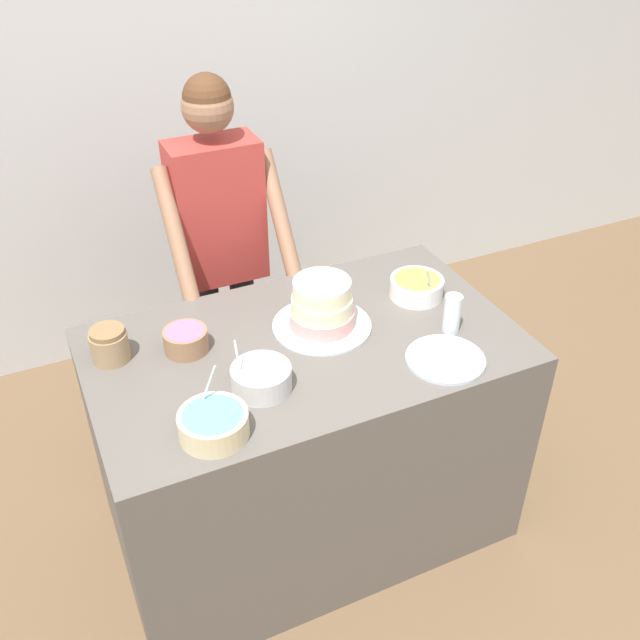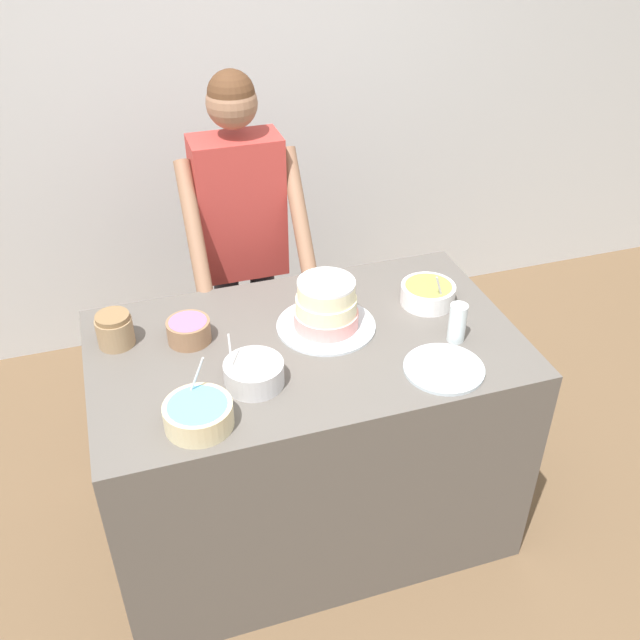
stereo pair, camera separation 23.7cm
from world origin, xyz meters
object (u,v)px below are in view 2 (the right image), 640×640
at_px(frosting_bowl_white, 254,373).
at_px(frosting_bowl_blue, 198,414).
at_px(frosting_bowl_olive, 428,293).
at_px(stoneware_jar, 115,330).
at_px(drinking_glass, 457,323).
at_px(cake, 326,308).
at_px(frosting_bowl_purple, 189,330).
at_px(ceramic_plate, 444,369).
at_px(person_baker, 241,226).

bearing_deg(frosting_bowl_white, frosting_bowl_blue, -145.50).
height_order(frosting_bowl_olive, stoneware_jar, frosting_bowl_olive).
relative_size(frosting_bowl_white, drinking_glass, 1.35).
height_order(cake, drinking_glass, cake).
height_order(frosting_bowl_white, frosting_bowl_olive, frosting_bowl_white).
xyz_separation_m(frosting_bowl_white, drinking_glass, (0.72, 0.02, 0.03)).
relative_size(frosting_bowl_purple, drinking_glass, 1.06).
relative_size(frosting_bowl_purple, frosting_bowl_blue, 0.73).
bearing_deg(drinking_glass, cake, 152.56).
bearing_deg(frosting_bowl_purple, ceramic_plate, -28.76).
distance_m(frosting_bowl_white, frosting_bowl_blue, 0.24).
relative_size(frosting_bowl_purple, frosting_bowl_white, 0.78).
relative_size(drinking_glass, ceramic_plate, 0.53).
bearing_deg(frosting_bowl_white, person_baker, 79.78).
height_order(person_baker, frosting_bowl_olive, person_baker).
bearing_deg(frosting_bowl_purple, drinking_glass, -17.60).
relative_size(cake, ceramic_plate, 1.33).
relative_size(frosting_bowl_purple, frosting_bowl_olive, 0.75).
distance_m(frosting_bowl_white, drinking_glass, 0.72).
bearing_deg(frosting_bowl_purple, stoneware_jar, 166.89).
distance_m(frosting_bowl_purple, frosting_bowl_olive, 0.89).
distance_m(drinking_glass, ceramic_plate, 0.19).
bearing_deg(cake, person_baker, 102.95).
height_order(person_baker, frosting_bowl_purple, person_baker).
relative_size(person_baker, drinking_glass, 11.55).
bearing_deg(cake, frosting_bowl_white, -144.25).
bearing_deg(frosting_bowl_purple, person_baker, 61.93).
relative_size(person_baker, stoneware_jar, 13.15).
relative_size(cake, frosting_bowl_white, 1.84).
bearing_deg(cake, frosting_bowl_purple, 171.72).
relative_size(frosting_bowl_purple, stoneware_jar, 1.21).
height_order(frosting_bowl_purple, frosting_bowl_white, frosting_bowl_white).
distance_m(frosting_bowl_blue, frosting_bowl_olive, 1.01).
bearing_deg(person_baker, stoneware_jar, -135.90).
xyz_separation_m(frosting_bowl_white, ceramic_plate, (0.61, -0.12, -0.04)).
bearing_deg(stoneware_jar, drinking_glass, -16.65).
bearing_deg(frosting_bowl_blue, frosting_bowl_white, 34.50).
distance_m(person_baker, cake, 0.69).
distance_m(cake, frosting_bowl_olive, 0.41).
bearing_deg(frosting_bowl_olive, frosting_bowl_purple, 177.75).
relative_size(cake, frosting_bowl_purple, 2.35).
bearing_deg(stoneware_jar, cake, -9.92).
bearing_deg(frosting_bowl_white, frosting_bowl_purple, 118.19).
height_order(person_baker, stoneware_jar, person_baker).
bearing_deg(drinking_glass, person_baker, 122.37).
relative_size(frosting_bowl_white, frosting_bowl_blue, 0.93).
relative_size(cake, frosting_bowl_blue, 1.71).
bearing_deg(frosting_bowl_white, drinking_glass, 1.42).
xyz_separation_m(frosting_bowl_purple, frosting_bowl_white, (0.16, -0.30, 0.00)).
distance_m(frosting_bowl_blue, stoneware_jar, 0.53).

